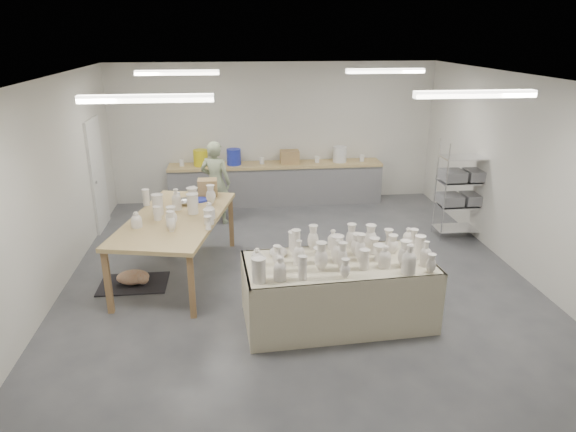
{
  "coord_description": "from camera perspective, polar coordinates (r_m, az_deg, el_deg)",
  "views": [
    {
      "loc": [
        -0.92,
        -7.09,
        3.61
      ],
      "look_at": [
        -0.15,
        -0.07,
        1.05
      ],
      "focal_mm": 32.0,
      "sensor_mm": 36.0,
      "label": 1
    }
  ],
  "objects": [
    {
      "name": "room",
      "position": [
        7.39,
        0.2,
        7.77
      ],
      "size": [
        8.0,
        8.02,
        3.0
      ],
      "color": "#424449",
      "rests_on": "ground"
    },
    {
      "name": "back_counter",
      "position": [
        11.25,
        -1.39,
        3.8
      ],
      "size": [
        4.6,
        0.6,
        1.24
      ],
      "color": "tan",
      "rests_on": "ground"
    },
    {
      "name": "wire_shelf",
      "position": [
        9.81,
        18.86,
        2.91
      ],
      "size": [
        0.88,
        0.48,
        1.8
      ],
      "color": "silver",
      "rests_on": "ground"
    },
    {
      "name": "drying_table",
      "position": [
        6.73,
        5.66,
        -8.0
      ],
      "size": [
        2.47,
        1.27,
        1.22
      ],
      "rotation": [
        0.0,
        0.0,
        0.06
      ],
      "color": "olive",
      "rests_on": "ground"
    },
    {
      "name": "work_table",
      "position": [
        8.0,
        -11.87,
        0.18
      ],
      "size": [
        1.81,
        2.79,
        1.31
      ],
      "rotation": [
        0.0,
        0.0,
        -0.22
      ],
      "color": "tan",
      "rests_on": "ground"
    },
    {
      "name": "rug",
      "position": [
        8.15,
        -16.77,
        -7.21
      ],
      "size": [
        1.0,
        0.7,
        0.02
      ],
      "primitive_type": "cube",
      "color": "black",
      "rests_on": "ground"
    },
    {
      "name": "cat",
      "position": [
        8.08,
        -16.71,
        -6.53
      ],
      "size": [
        0.55,
        0.45,
        0.21
      ],
      "rotation": [
        0.0,
        0.0,
        -0.26
      ],
      "color": "white",
      "rests_on": "rug"
    },
    {
      "name": "potter",
      "position": [
        10.1,
        -8.04,
        3.7
      ],
      "size": [
        0.69,
        0.56,
        1.64
      ],
      "primitive_type": "imported",
      "rotation": [
        0.0,
        0.0,
        2.81
      ],
      "color": "#96A57F",
      "rests_on": "ground"
    },
    {
      "name": "red_stool",
      "position": [
        10.51,
        -7.87,
        1.4
      ],
      "size": [
        0.42,
        0.42,
        0.34
      ],
      "rotation": [
        0.0,
        0.0,
        -0.17
      ],
      "color": "#A81825",
      "rests_on": "ground"
    }
  ]
}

